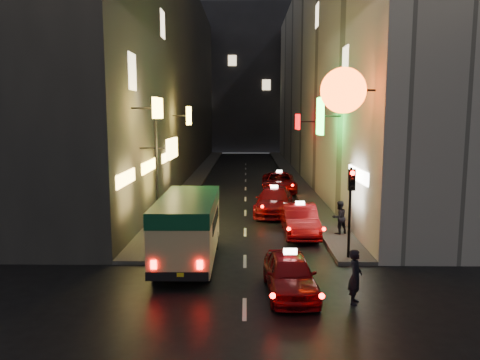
{
  "coord_description": "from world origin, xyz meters",
  "views": [
    {
      "loc": [
        0.04,
        -8.95,
        5.6
      ],
      "look_at": [
        -0.25,
        13.0,
        2.55
      ],
      "focal_mm": 35.0,
      "sensor_mm": 36.0,
      "label": 1
    }
  ],
  "objects_px": {
    "taxi_near": "(290,271)",
    "lamp_post": "(156,155)",
    "traffic_light": "(351,193)",
    "minibus": "(188,222)",
    "pedestrian_crossing": "(355,273)"
  },
  "relations": [
    {
      "from": "taxi_near",
      "to": "traffic_light",
      "type": "bearing_deg",
      "value": 51.45
    },
    {
      "from": "minibus",
      "to": "lamp_post",
      "type": "xyz_separation_m",
      "value": [
        -2.05,
        4.75,
        2.12
      ]
    },
    {
      "from": "lamp_post",
      "to": "minibus",
      "type": "bearing_deg",
      "value": -66.69
    },
    {
      "from": "lamp_post",
      "to": "pedestrian_crossing",
      "type": "bearing_deg",
      "value": -48.65
    },
    {
      "from": "minibus",
      "to": "traffic_light",
      "type": "bearing_deg",
      "value": 2.06
    },
    {
      "from": "traffic_light",
      "to": "lamp_post",
      "type": "distance_m",
      "value": 9.42
    },
    {
      "from": "taxi_near",
      "to": "minibus",
      "type": "bearing_deg",
      "value": 139.96
    },
    {
      "from": "minibus",
      "to": "lamp_post",
      "type": "bearing_deg",
      "value": 113.31
    },
    {
      "from": "taxi_near",
      "to": "lamp_post",
      "type": "relative_size",
      "value": 0.77
    },
    {
      "from": "minibus",
      "to": "traffic_light",
      "type": "relative_size",
      "value": 1.7
    },
    {
      "from": "pedestrian_crossing",
      "to": "traffic_light",
      "type": "distance_m",
      "value": 4.42
    },
    {
      "from": "minibus",
      "to": "pedestrian_crossing",
      "type": "height_order",
      "value": "minibus"
    },
    {
      "from": "pedestrian_crossing",
      "to": "lamp_post",
      "type": "distance_m",
      "value": 11.69
    },
    {
      "from": "taxi_near",
      "to": "lamp_post",
      "type": "height_order",
      "value": "lamp_post"
    },
    {
      "from": "taxi_near",
      "to": "lamp_post",
      "type": "xyz_separation_m",
      "value": [
        -5.63,
        7.76,
        2.98
      ]
    }
  ]
}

